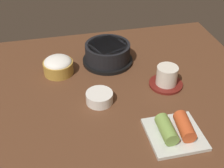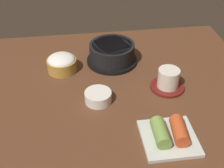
{
  "view_description": "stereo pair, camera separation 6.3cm",
  "coord_description": "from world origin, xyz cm",
  "px_view_note": "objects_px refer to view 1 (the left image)",
  "views": [
    {
      "loc": [
        -14.2,
        -73.46,
        59.68
      ],
      "look_at": [
        2.0,
        -2.0,
        5.0
      ],
      "focal_mm": 48.53,
      "sensor_mm": 36.0,
      "label": 1
    },
    {
      "loc": [
        -7.97,
        -74.59,
        59.68
      ],
      "look_at": [
        2.0,
        -2.0,
        5.0
      ],
      "focal_mm": 48.53,
      "sensor_mm": 36.0,
      "label": 2
    }
  ],
  "objects_px": {
    "stone_pot": "(108,53)",
    "rice_bowl": "(58,65)",
    "kimchi_plate": "(175,131)",
    "banchan_cup_center": "(99,97)",
    "tea_cup_with_saucer": "(167,77)"
  },
  "relations": [
    {
      "from": "banchan_cup_center",
      "to": "stone_pot",
      "type": "bearing_deg",
      "value": 71.59
    },
    {
      "from": "stone_pot",
      "to": "rice_bowl",
      "type": "relative_size",
      "value": 1.78
    },
    {
      "from": "rice_bowl",
      "to": "kimchi_plate",
      "type": "height_order",
      "value": "rice_bowl"
    },
    {
      "from": "kimchi_plate",
      "to": "tea_cup_with_saucer",
      "type": "bearing_deg",
      "value": 74.9
    },
    {
      "from": "tea_cup_with_saucer",
      "to": "stone_pot",
      "type": "bearing_deg",
      "value": 130.77
    },
    {
      "from": "rice_bowl",
      "to": "banchan_cup_center",
      "type": "xyz_separation_m",
      "value": [
        0.1,
        -0.18,
        -0.01
      ]
    },
    {
      "from": "stone_pot",
      "to": "banchan_cup_center",
      "type": "height_order",
      "value": "stone_pot"
    },
    {
      "from": "stone_pot",
      "to": "banchan_cup_center",
      "type": "relative_size",
      "value": 2.21
    },
    {
      "from": "rice_bowl",
      "to": "tea_cup_with_saucer",
      "type": "bearing_deg",
      "value": -23.94
    },
    {
      "from": "rice_bowl",
      "to": "tea_cup_with_saucer",
      "type": "distance_m",
      "value": 0.35
    },
    {
      "from": "rice_bowl",
      "to": "kimchi_plate",
      "type": "distance_m",
      "value": 0.44
    },
    {
      "from": "rice_bowl",
      "to": "banchan_cup_center",
      "type": "relative_size",
      "value": 1.24
    },
    {
      "from": "stone_pot",
      "to": "kimchi_plate",
      "type": "xyz_separation_m",
      "value": [
        0.09,
        -0.39,
        -0.02
      ]
    },
    {
      "from": "tea_cup_with_saucer",
      "to": "kimchi_plate",
      "type": "height_order",
      "value": "tea_cup_with_saucer"
    },
    {
      "from": "tea_cup_with_saucer",
      "to": "banchan_cup_center",
      "type": "height_order",
      "value": "tea_cup_with_saucer"
    }
  ]
}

